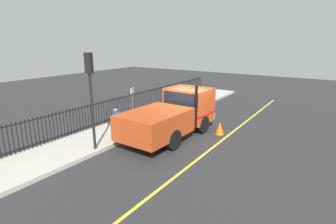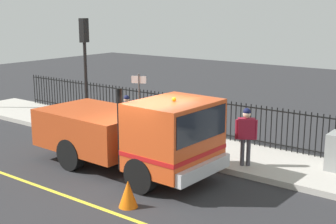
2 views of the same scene
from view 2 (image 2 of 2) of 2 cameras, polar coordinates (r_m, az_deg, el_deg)
The scene contains 11 objects.
ground_plane at distance 13.14m, azimuth -3.52°, elevation -8.48°, with size 55.49×55.49×0.00m, color #2B2B2D.
sidewalk_slab at distance 15.65m, azimuth 4.47°, elevation -4.65°, with size 2.78×25.22×0.17m, color #B7B2A8.
lane_marking at distance 11.83m, azimuth -9.84°, elevation -11.10°, with size 0.12×22.70×0.01m, color yellow.
work_truck at distance 13.38m, azimuth -3.90°, elevation -2.41°, with size 2.54×5.99×2.70m.
worker_standing at distance 13.70m, azimuth 9.62°, elevation -2.28°, with size 0.45×0.56×1.75m.
pedestrian_distant at distance 16.36m, azimuth -5.10°, elevation -0.04°, with size 0.54×0.39×1.59m.
iron_fence at distance 16.48m, azimuth 6.90°, elevation -0.94°, with size 0.04×21.48×1.40m.
traffic_light_near at distance 17.03m, azimuth -10.22°, elevation 7.16°, with size 0.33×0.25×4.22m.
utility_cabinet at distance 14.24m, azimuth 20.04°, elevation -4.54°, with size 0.78×0.43×1.08m, color gray.
traffic_cone at distance 11.43m, azimuth -4.94°, elevation -10.02°, with size 0.47×0.47×0.67m, color orange.
street_sign at distance 15.42m, azimuth -3.58°, elevation 1.31°, with size 0.23×0.47×2.46m.
Camera 2 is at (-9.27, -8.02, 4.73)m, focal length 49.42 mm.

